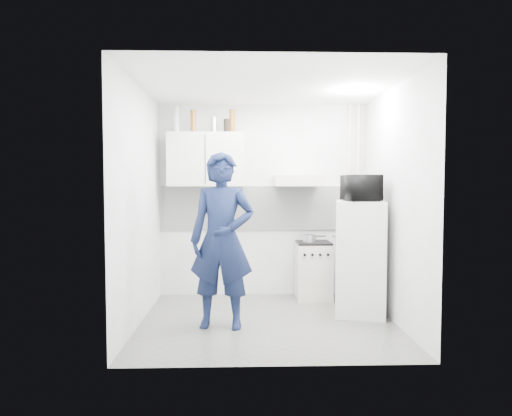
{
  "coord_description": "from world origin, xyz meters",
  "views": [
    {
      "loc": [
        -0.28,
        -4.99,
        1.54
      ],
      "look_at": [
        -0.12,
        0.3,
        1.25
      ],
      "focal_mm": 32.0,
      "sensor_mm": 36.0,
      "label": 1
    }
  ],
  "objects": [
    {
      "name": "stove_top",
      "position": [
        0.67,
        1.0,
        0.75
      ],
      "size": [
        0.44,
        0.44,
        0.03
      ],
      "primitive_type": "cube",
      "color": "black",
      "rests_on": "stove"
    },
    {
      "name": "person",
      "position": [
        -0.49,
        -0.17,
        0.93
      ],
      "size": [
        0.73,
        0.52,
        1.87
      ],
      "primitive_type": "imported",
      "rotation": [
        0.0,
        0.0,
        -0.12
      ],
      "color": "#121B3A",
      "rests_on": "floor"
    },
    {
      "name": "wall_left",
      "position": [
        -1.4,
        0.0,
        1.3
      ],
      "size": [
        0.0,
        2.6,
        2.6
      ],
      "primitive_type": "plane",
      "rotation": [
        1.57,
        0.0,
        1.57
      ],
      "color": "white",
      "rests_on": "floor"
    },
    {
      "name": "ceiling",
      "position": [
        0.0,
        0.0,
        2.6
      ],
      "size": [
        2.8,
        2.8,
        0.0
      ],
      "primitive_type": "plane",
      "color": "white",
      "rests_on": "wall_back"
    },
    {
      "name": "fridge",
      "position": [
        1.1,
        0.24,
        0.67
      ],
      "size": [
        0.67,
        0.67,
        1.33
      ],
      "primitive_type": "cube",
      "rotation": [
        0.0,
        0.0,
        -0.23
      ],
      "color": "white",
      "rests_on": "floor"
    },
    {
      "name": "pipe_a",
      "position": [
        1.3,
        1.17,
        1.3
      ],
      "size": [
        0.05,
        0.05,
        2.6
      ],
      "primitive_type": "cylinder",
      "color": "beige",
      "rests_on": "floor"
    },
    {
      "name": "stove",
      "position": [
        0.67,
        1.0,
        0.37
      ],
      "size": [
        0.46,
        0.46,
        0.73
      ],
      "primitive_type": "cube",
      "color": "beige",
      "rests_on": "floor"
    },
    {
      "name": "bottle_a",
      "position": [
        -1.14,
        1.07,
        2.37
      ],
      "size": [
        0.08,
        0.08,
        0.34
      ],
      "primitive_type": "cylinder",
      "color": "#B2B7BC",
      "rests_on": "upper_cabinet"
    },
    {
      "name": "saucepan",
      "position": [
        0.61,
        0.97,
        0.81
      ],
      "size": [
        0.17,
        0.17,
        0.1
      ],
      "primitive_type": "cylinder",
      "color": "silver",
      "rests_on": "stove_top"
    },
    {
      "name": "bottle_e",
      "position": [
        -0.4,
        1.07,
        2.35
      ],
      "size": [
        0.08,
        0.08,
        0.31
      ],
      "primitive_type": "cylinder",
      "color": "brown",
      "rests_on": "upper_cabinet"
    },
    {
      "name": "floor",
      "position": [
        0.0,
        0.0,
        0.0
      ],
      "size": [
        2.8,
        2.8,
        0.0
      ],
      "primitive_type": "plane",
      "color": "#5C5B52",
      "rests_on": "ground"
    },
    {
      "name": "range_hood",
      "position": [
        0.45,
        1.0,
        1.57
      ],
      "size": [
        0.6,
        0.5,
        0.14
      ],
      "primitive_type": "cube",
      "color": "beige",
      "rests_on": "wall_back"
    },
    {
      "name": "canister_a",
      "position": [
        -0.65,
        1.07,
        2.3
      ],
      "size": [
        0.08,
        0.08,
        0.21
      ],
      "primitive_type": "cylinder",
      "color": "silver",
      "rests_on": "upper_cabinet"
    },
    {
      "name": "ceiling_spot_fixture",
      "position": [
        1.0,
        0.2,
        2.57
      ],
      "size": [
        0.1,
        0.1,
        0.02
      ],
      "primitive_type": "cylinder",
      "color": "white",
      "rests_on": "ceiling"
    },
    {
      "name": "bottle_c",
      "position": [
        -0.92,
        1.07,
        2.35
      ],
      "size": [
        0.07,
        0.07,
        0.3
      ],
      "primitive_type": "cylinder",
      "color": "brown",
      "rests_on": "upper_cabinet"
    },
    {
      "name": "upper_cabinet",
      "position": [
        -0.75,
        1.07,
        1.85
      ],
      "size": [
        1.0,
        0.35,
        0.7
      ],
      "primitive_type": "cube",
      "color": "white",
      "rests_on": "wall_back"
    },
    {
      "name": "wall_right",
      "position": [
        1.4,
        0.0,
        1.3
      ],
      "size": [
        0.0,
        2.6,
        2.6
      ],
      "primitive_type": "plane",
      "rotation": [
        1.57,
        0.0,
        -1.57
      ],
      "color": "white",
      "rests_on": "floor"
    },
    {
      "name": "canister_b",
      "position": [
        -0.47,
        1.07,
        2.29
      ],
      "size": [
        0.1,
        0.1,
        0.18
      ],
      "primitive_type": "cylinder",
      "color": "black",
      "rests_on": "upper_cabinet"
    },
    {
      "name": "microwave",
      "position": [
        1.1,
        0.24,
        1.48
      ],
      "size": [
        0.55,
        0.38,
        0.3
      ],
      "primitive_type": "imported",
      "rotation": [
        0.0,
        0.0,
        1.59
      ],
      "color": "black",
      "rests_on": "fridge"
    },
    {
      "name": "backsplash",
      "position": [
        0.0,
        1.24,
        1.2
      ],
      "size": [
        2.74,
        0.03,
        0.6
      ],
      "primitive_type": "cube",
      "color": "white",
      "rests_on": "wall_back"
    },
    {
      "name": "pipe_b",
      "position": [
        1.18,
        1.17,
        1.3
      ],
      "size": [
        0.04,
        0.04,
        2.6
      ],
      "primitive_type": "cylinder",
      "color": "beige",
      "rests_on": "floor"
    },
    {
      "name": "wall_back",
      "position": [
        0.0,
        1.25,
        1.3
      ],
      "size": [
        2.8,
        0.0,
        2.8
      ],
      "primitive_type": "plane",
      "rotation": [
        1.57,
        0.0,
        0.0
      ],
      "color": "white",
      "rests_on": "floor"
    }
  ]
}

